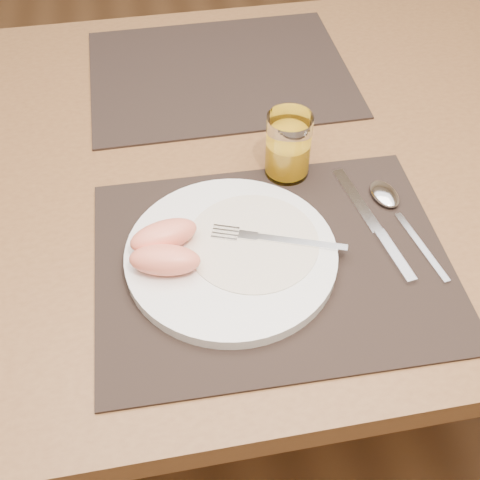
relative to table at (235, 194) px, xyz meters
name	(u,v)px	position (x,y,z in m)	size (l,w,h in m)	color
ground	(237,390)	(0.00, 0.00, -0.67)	(5.00, 5.00, 0.00)	brown
table	(235,194)	(0.00, 0.00, 0.00)	(1.40, 0.90, 0.75)	brown
placemat_near	(272,262)	(0.01, -0.22, 0.09)	(0.45, 0.35, 0.00)	black
placemat_far	(220,73)	(0.01, 0.22, 0.09)	(0.45, 0.35, 0.00)	black
plate	(231,255)	(-0.04, -0.21, 0.10)	(0.27, 0.27, 0.02)	white
plate_dressing	(253,242)	(-0.01, -0.20, 0.10)	(0.17, 0.17, 0.00)	white
fork	(267,238)	(0.01, -0.20, 0.11)	(0.17, 0.08, 0.00)	silver
knife	(378,231)	(0.16, -0.20, 0.09)	(0.05, 0.22, 0.01)	silver
spoon	(390,201)	(0.19, -0.15, 0.09)	(0.05, 0.19, 0.01)	silver
juice_glass	(288,148)	(0.07, -0.06, 0.13)	(0.06, 0.06, 0.10)	white
grapefruit_wedges	(164,248)	(-0.12, -0.20, 0.12)	(0.10, 0.10, 0.04)	#F98665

